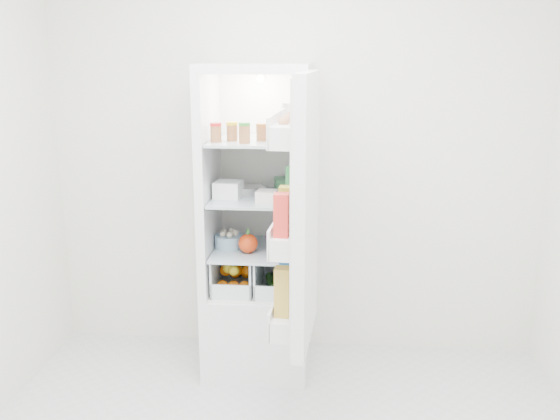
# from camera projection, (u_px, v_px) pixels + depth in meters

# --- Properties ---
(room_walls) EXTENTS (3.02, 3.02, 2.61)m
(room_walls) POSITION_uv_depth(u_px,v_px,m) (269.00, 129.00, 2.27)
(room_walls) COLOR silver
(room_walls) RESTS_ON ground
(refrigerator) EXTENTS (0.60, 0.60, 1.80)m
(refrigerator) POSITION_uv_depth(u_px,v_px,m) (258.00, 258.00, 3.72)
(refrigerator) COLOR white
(refrigerator) RESTS_ON ground
(shelf_low) EXTENTS (0.49, 0.53, 0.01)m
(shelf_low) POSITION_uv_depth(u_px,v_px,m) (257.00, 249.00, 3.64)
(shelf_low) COLOR #A6B9C3
(shelf_low) RESTS_ON refrigerator
(shelf_mid) EXTENTS (0.49, 0.53, 0.02)m
(shelf_mid) POSITION_uv_depth(u_px,v_px,m) (257.00, 198.00, 3.56)
(shelf_mid) COLOR #A6B9C3
(shelf_mid) RESTS_ON refrigerator
(shelf_top) EXTENTS (0.49, 0.53, 0.02)m
(shelf_top) POSITION_uv_depth(u_px,v_px,m) (256.00, 140.00, 3.48)
(shelf_top) COLOR #A6B9C3
(shelf_top) RESTS_ON refrigerator
(crisper_left) EXTENTS (0.23, 0.46, 0.22)m
(crisper_left) POSITION_uv_depth(u_px,v_px,m) (237.00, 270.00, 3.68)
(crisper_left) COLOR silver
(crisper_left) RESTS_ON refrigerator
(crisper_right) EXTENTS (0.23, 0.46, 0.22)m
(crisper_right) POSITION_uv_depth(u_px,v_px,m) (278.00, 271.00, 3.66)
(crisper_right) COLOR silver
(crisper_right) RESTS_ON refrigerator
(condiment_jars) EXTENTS (0.38, 0.16, 0.08)m
(condiment_jars) POSITION_uv_depth(u_px,v_px,m) (246.00, 134.00, 3.36)
(condiment_jars) COLOR #B21919
(condiment_jars) RESTS_ON shelf_top
(squeeze_bottle) EXTENTS (0.07, 0.07, 0.20)m
(squeeze_bottle) POSITION_uv_depth(u_px,v_px,m) (286.00, 121.00, 3.45)
(squeeze_bottle) COLOR silver
(squeeze_bottle) RESTS_ON shelf_top
(tub_white) EXTENTS (0.16, 0.16, 0.09)m
(tub_white) POSITION_uv_depth(u_px,v_px,m) (228.00, 189.00, 3.52)
(tub_white) COLOR white
(tub_white) RESTS_ON shelf_mid
(tub_cream) EXTENTS (0.12, 0.12, 0.06)m
(tub_cream) POSITION_uv_depth(u_px,v_px,m) (267.00, 196.00, 3.42)
(tub_cream) COLOR silver
(tub_cream) RESTS_ON shelf_mid
(tin_red) EXTENTS (0.11, 0.11, 0.06)m
(tin_red) POSITION_uv_depth(u_px,v_px,m) (287.00, 198.00, 3.39)
(tin_red) COLOR red
(tin_red) RESTS_ON shelf_mid
(foil_tray) EXTENTS (0.21, 0.19, 0.04)m
(foil_tray) POSITION_uv_depth(u_px,v_px,m) (249.00, 190.00, 3.62)
(foil_tray) COLOR silver
(foil_tray) RESTS_ON shelf_mid
(tub_green) EXTENTS (0.12, 0.15, 0.08)m
(tub_green) POSITION_uv_depth(u_px,v_px,m) (284.00, 185.00, 3.67)
(tub_green) COLOR #3E8A54
(tub_green) RESTS_ON shelf_mid
(red_cabbage) EXTENTS (0.17, 0.17, 0.17)m
(red_cabbage) POSITION_uv_depth(u_px,v_px,m) (280.00, 237.00, 3.56)
(red_cabbage) COLOR #5C2162
(red_cabbage) RESTS_ON shelf_low
(bell_pepper) EXTENTS (0.11, 0.11, 0.11)m
(bell_pepper) POSITION_uv_depth(u_px,v_px,m) (248.00, 243.00, 3.54)
(bell_pepper) COLOR red
(bell_pepper) RESTS_ON shelf_low
(mushroom_bowl) EXTENTS (0.17, 0.17, 0.08)m
(mushroom_bowl) POSITION_uv_depth(u_px,v_px,m) (229.00, 241.00, 3.64)
(mushroom_bowl) COLOR #89B1CD
(mushroom_bowl) RESTS_ON shelf_low
(citrus_pile) EXTENTS (0.20, 0.31, 0.16)m
(citrus_pile) POSITION_uv_depth(u_px,v_px,m) (236.00, 275.00, 3.67)
(citrus_pile) COLOR orange
(citrus_pile) RESTS_ON refrigerator
(veg_pile) EXTENTS (0.16, 0.30, 0.10)m
(veg_pile) POSITION_uv_depth(u_px,v_px,m) (279.00, 279.00, 3.67)
(veg_pile) COLOR #26511B
(veg_pile) RESTS_ON refrigerator
(fridge_door) EXTENTS (0.20, 0.60, 1.30)m
(fridge_door) POSITION_uv_depth(u_px,v_px,m) (300.00, 218.00, 2.97)
(fridge_door) COLOR white
(fridge_door) RESTS_ON refrigerator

